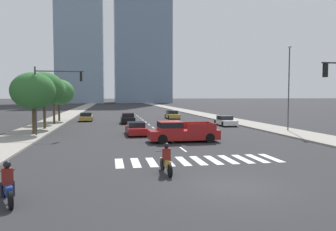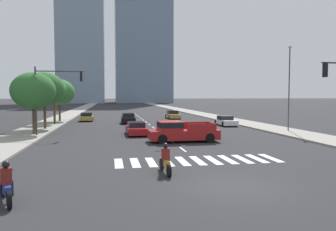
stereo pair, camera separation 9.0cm
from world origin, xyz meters
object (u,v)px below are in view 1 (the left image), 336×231
sedan_gold_2 (172,115)px  sedan_gold_3 (86,117)px  street_lamp_east (289,82)px  street_tree_fourth (59,92)px  sedan_red_0 (136,129)px  street_tree_nearest (33,91)px  motorcycle_trailing (7,186)px  sedan_white_4 (225,121)px  street_tree_second (44,89)px  traffic_signal_far (53,88)px  street_tree_third (54,90)px  pickup_truck (180,132)px  motorcycle_lead (166,162)px  sedan_black_1 (128,119)px

sedan_gold_2 → sedan_gold_3: (-13.39, -2.90, -0.03)m
street_lamp_east → street_tree_fourth: bearing=145.6°
sedan_red_0 → street_tree_nearest: 10.15m
motorcycle_trailing → sedan_red_0: motorcycle_trailing is taller
sedan_red_0 → sedan_white_4: 14.12m
sedan_red_0 → street_tree_second: (-9.44, 6.32, 3.86)m
traffic_signal_far → street_lamp_east: size_ratio=0.72×
sedan_gold_3 → street_tree_third: (-3.60, -5.73, 3.87)m
pickup_truck → sedan_white_4: size_ratio=1.28×
motorcycle_lead → pickup_truck: size_ratio=0.39×
motorcycle_trailing → sedan_black_1: motorcycle_trailing is taller
street_lamp_east → street_tree_third: 28.12m
street_tree_third → sedan_gold_2: bearing=26.9°
traffic_signal_far → sedan_black_1: bearing=60.3°
motorcycle_trailing → traffic_signal_far: traffic_signal_far is taller
traffic_signal_far → street_tree_fourth: (-1.94, 16.84, -0.18)m
sedan_white_4 → street_tree_fourth: street_tree_fourth is taller
sedan_white_4 → street_tree_third: bearing=-101.8°
sedan_red_0 → traffic_signal_far: (-7.50, 0.15, 3.80)m
pickup_truck → sedan_black_1: bearing=-81.9°
pickup_truck → sedan_black_1: size_ratio=1.31×
sedan_white_4 → street_tree_fourth: 23.32m
sedan_red_0 → street_lamp_east: street_lamp_east is taller
sedan_gold_3 → street_tree_nearest: (-3.60, -17.32, 3.59)m
motorcycle_lead → sedan_gold_2: bearing=-14.3°
pickup_truck → sedan_gold_2: bearing=-101.0°
pickup_truck → street_tree_third: 22.34m
sedan_black_1 → street_lamp_east: bearing=-130.2°
street_lamp_east → traffic_signal_far: bearing=179.2°
street_tree_nearest → sedan_white_4: bearing=17.9°
traffic_signal_far → street_tree_fourth: traffic_signal_far is taller
sedan_gold_3 → sedan_red_0: bearing=-162.9°
sedan_black_1 → sedan_gold_3: sedan_black_1 is taller
motorcycle_trailing → traffic_signal_far: 19.88m
sedan_black_1 → street_tree_second: size_ratio=0.70×
sedan_gold_2 → street_tree_nearest: (-16.99, -20.22, 3.56)m
sedan_red_0 → street_tree_fourth: bearing=28.0°
pickup_truck → motorcycle_trailing: bearing=55.0°
traffic_signal_far → street_tree_nearest: traffic_signal_far is taller
sedan_black_1 → street_tree_fourth: bearing=68.1°
traffic_signal_far → street_tree_nearest: 2.15m
sedan_black_1 → street_lamp_east: street_lamp_east is taller
sedan_gold_2 → street_tree_second: bearing=-49.0°
motorcycle_lead → street_lamp_east: (15.43, 15.85, 4.49)m
sedan_white_4 → street_lamp_east: bearing=26.6°
motorcycle_lead → street_tree_second: bearing=20.2°
sedan_gold_3 → street_tree_third: size_ratio=0.75×
traffic_signal_far → street_lamp_east: (23.09, -0.31, 0.70)m
traffic_signal_far → street_tree_third: (-1.94, 12.50, 0.06)m
sedan_gold_3 → street_lamp_east: (21.43, -18.54, 4.50)m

